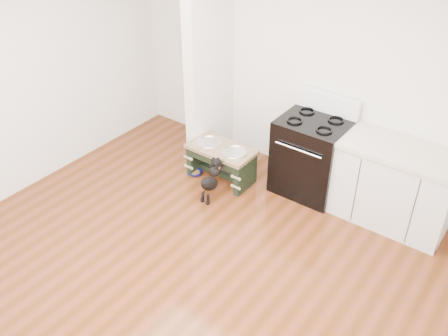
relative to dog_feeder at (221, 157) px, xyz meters
The scene contains 8 objects.
ground 1.87m from the dog_feeder, 67.28° to the right, with size 5.00×5.00×0.00m, color #4B250D.
room_shell 2.26m from the dog_feeder, 67.28° to the right, with size 5.00×5.00×5.00m.
partition_wall 1.20m from the dog_feeder, 139.37° to the left, with size 0.15×0.80×2.70m, color silver.
oven_range 1.08m from the dog_feeder, 25.26° to the left, with size 0.76×0.69×1.14m.
cabinet_run 2.00m from the dog_feeder, 13.68° to the left, with size 1.24×0.64×0.91m.
dog_feeder is the anchor object (origin of this frame).
puppy 0.40m from the dog_feeder, 68.85° to the right, with size 0.14×0.42×0.50m.
floor_bowl 0.44m from the dog_feeder, 158.02° to the right, with size 0.22×0.22×0.05m.
Camera 1 is at (2.33, -2.34, 3.54)m, focal length 40.00 mm.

